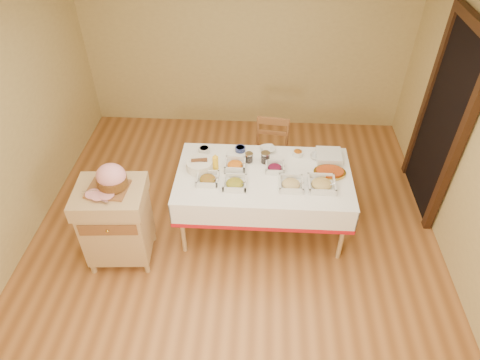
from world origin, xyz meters
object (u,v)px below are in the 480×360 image
bread_basket (200,165)px  brass_platter (330,172)px  butcher_cart (116,220)px  preserve_jar_left (249,158)px  dining_table (263,186)px  ham_on_board (111,179)px  plate_stack (329,156)px  preserve_jar_right (265,158)px  mustard_bottle (215,162)px  dining_chair (270,156)px

bread_basket → brass_platter: 1.36m
butcher_cart → preserve_jar_left: (1.29, 0.73, 0.28)m
butcher_cart → bread_basket: 1.01m
dining_table → brass_platter: (0.68, 0.05, 0.18)m
butcher_cart → ham_on_board: size_ratio=2.38×
preserve_jar_left → plate_stack: size_ratio=0.41×
preserve_jar_right → bread_basket: (-0.69, -0.16, -0.00)m
dining_table → bread_basket: 0.71m
brass_platter → plate_stack: bearing=87.0°
bread_basket → brass_platter: (1.36, -0.00, -0.03)m
bread_basket → brass_platter: bread_basket is taller
ham_on_board → plate_stack: 2.26m
dining_table → ham_on_board: (-1.41, -0.49, 0.44)m
preserve_jar_right → bread_basket: preserve_jar_right is taller
mustard_bottle → bread_basket: mustard_bottle is taller
dining_table → dining_chair: 0.72m
bread_basket → preserve_jar_right: bearing=12.9°
dining_chair → preserve_jar_left: (-0.24, -0.50, 0.34)m
ham_on_board → preserve_jar_right: ham_on_board is taller
ham_on_board → preserve_jar_left: size_ratio=3.58×
butcher_cart → preserve_jar_left: 1.51m
dining_chair → plate_stack: size_ratio=3.47×
preserve_jar_left → brass_platter: 0.86m
brass_platter → mustard_bottle: bearing=179.2°
brass_platter → preserve_jar_left: bearing=169.5°
preserve_jar_left → plate_stack: 0.86m
dining_table → ham_on_board: ham_on_board is taller
dining_chair → brass_platter: size_ratio=2.74×
dining_chair → brass_platter: bearing=-47.4°
dining_table → preserve_jar_right: size_ratio=14.58×
dining_table → preserve_jar_left: (-0.16, 0.21, 0.21)m
brass_platter → dining_chair: bearing=132.6°
butcher_cart → plate_stack: (2.15, 0.82, 0.27)m
ham_on_board → plate_stack: size_ratio=1.48×
brass_platter → ham_on_board: bearing=-165.5°
preserve_jar_right → plate_stack: (0.68, 0.09, -0.02)m
ham_on_board → bread_basket: size_ratio=1.40×
preserve_jar_left → brass_platter: bearing=-10.5°
dining_table → brass_platter: size_ratio=5.43×
dining_chair → preserve_jar_right: 0.61m
dining_table → preserve_jar_right: bearing=87.1°
mustard_bottle → plate_stack: (1.20, 0.23, -0.04)m
butcher_cart → bread_basket: (0.78, 0.57, 0.28)m
ham_on_board → bread_basket: (0.74, 0.54, -0.23)m
ham_on_board → mustard_bottle: ham_on_board is taller
dining_chair → butcher_cart: bearing=-141.2°
preserve_jar_left → ham_on_board: bearing=-150.8°
dining_chair → mustard_bottle: size_ratio=4.86×
preserve_jar_right → bread_basket: 0.70m
bread_basket → ham_on_board: bearing=-143.7°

